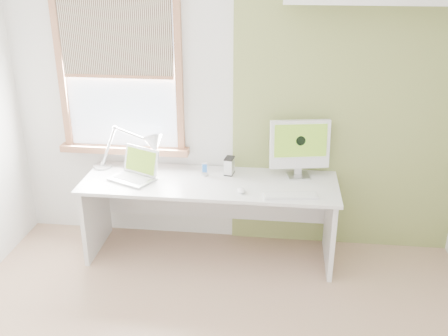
# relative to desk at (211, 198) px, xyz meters

# --- Properties ---
(room) EXTENTS (4.04, 3.54, 2.64)m
(room) POSITION_rel_desk_xyz_m (0.16, -1.44, 0.77)
(room) COLOR tan
(room) RESTS_ON ground
(accent_wall) EXTENTS (2.00, 0.02, 2.60)m
(accent_wall) POSITION_rel_desk_xyz_m (1.16, 0.30, 0.77)
(accent_wall) COLOR #8B9F50
(accent_wall) RESTS_ON room
(window) EXTENTS (1.20, 0.14, 1.42)m
(window) POSITION_rel_desk_xyz_m (-0.84, 0.27, 1.01)
(window) COLOR #A36645
(window) RESTS_ON room
(desk) EXTENTS (2.20, 0.70, 0.73)m
(desk) POSITION_rel_desk_xyz_m (0.00, 0.00, 0.00)
(desk) COLOR silver
(desk) RESTS_ON room
(desk_lamp) EXTENTS (0.72, 0.29, 0.40)m
(desk_lamp) POSITION_rel_desk_xyz_m (-0.62, 0.16, 0.40)
(desk_lamp) COLOR silver
(desk_lamp) RESTS_ON desk
(laptop) EXTENTS (0.45, 0.42, 0.26)m
(laptop) POSITION_rel_desk_xyz_m (-0.64, -0.06, 0.26)
(laptop) COLOR silver
(laptop) RESTS_ON desk
(phone_dock) EXTENTS (0.07, 0.07, 0.12)m
(phone_dock) POSITION_rel_desk_xyz_m (-0.06, 0.06, 0.23)
(phone_dock) COLOR silver
(phone_dock) RESTS_ON desk
(external_drive) EXTENTS (0.09, 0.13, 0.15)m
(external_drive) POSITION_rel_desk_xyz_m (0.15, 0.12, 0.27)
(external_drive) COLOR silver
(external_drive) RESTS_ON desk
(imac) EXTENTS (0.52, 0.22, 0.51)m
(imac) POSITION_rel_desk_xyz_m (0.76, 0.15, 0.48)
(imac) COLOR silver
(imac) RESTS_ON desk
(keyboard) EXTENTS (0.45, 0.18, 0.02)m
(keyboard) POSITION_rel_desk_xyz_m (0.70, -0.28, 0.20)
(keyboard) COLOR white
(keyboard) RESTS_ON desk
(mouse) EXTENTS (0.09, 0.12, 0.03)m
(mouse) POSITION_rel_desk_xyz_m (0.29, -0.25, 0.21)
(mouse) COLOR white
(mouse) RESTS_ON desk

